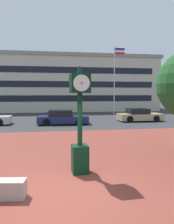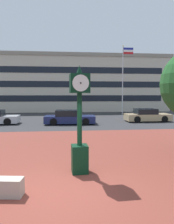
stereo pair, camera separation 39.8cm
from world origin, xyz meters
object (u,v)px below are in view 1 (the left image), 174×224
at_px(car_street_distant, 63,118).
at_px(civic_building, 65,84).
at_px(street_clock, 80,121).
at_px(flagpole_primary, 115,76).
at_px(car_street_mid, 139,115).

xyz_separation_m(car_street_distant, civic_building, (1.25, 18.98, 3.84)).
distance_m(street_clock, flagpole_primary, 21.69).
xyz_separation_m(car_street_distant, flagpole_primary, (7.23, 7.86, 4.55)).
height_order(street_clock, flagpole_primary, flagpole_primary).
distance_m(car_street_mid, civic_building, 19.48).
relative_size(car_street_mid, car_street_distant, 0.95).
xyz_separation_m(flagpole_primary, civic_building, (-5.98, 11.12, -0.72)).
bearing_deg(car_street_distant, car_street_mid, 100.49).
bearing_deg(car_street_mid, civic_building, -160.35).
bearing_deg(car_street_distant, flagpole_primary, 140.19).
bearing_deg(car_street_mid, flagpole_primary, -175.49).
distance_m(car_street_mid, flagpole_primary, 8.21).
height_order(car_street_distant, flagpole_primary, flagpole_primary).
height_order(street_clock, car_street_distant, street_clock).
bearing_deg(civic_building, flagpole_primary, -61.74).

